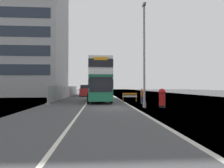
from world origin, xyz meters
The scene contains 12 objects.
ground centered at (0.56, 0.08, -0.05)m, with size 140.00×280.00×0.10m.
double_decker_bus centered at (-0.97, 7.87, 2.73)m, with size 3.21×10.40×5.13m.
lamppost_foreground centered at (3.14, -0.08, 4.44)m, with size 0.29×0.70×9.36m.
red_pillar_postbox centered at (4.79, 0.03, 0.94)m, with size 0.63×0.63×1.71m.
roadworks_barrier centered at (3.06, 7.64, 0.69)m, with size 1.89×0.51×1.08m.
construction_site_fence centered at (-6.43, 17.66, 0.98)m, with size 0.44×27.40×2.04m.
car_oncoming_near centered at (-3.64, 22.11, 1.07)m, with size 2.05×4.52×2.27m.
car_receding_mid centered at (-3.52, 30.12, 0.97)m, with size 2.09×4.48×2.04m.
bare_tree_far_verge_near centered at (-14.05, 37.98, 2.46)m, with size 2.73×2.51×5.32m.
bare_tree_far_verge_mid centered at (-15.93, 49.27, 2.62)m, with size 2.88×2.34×5.28m.
bare_tree_far_verge_far centered at (-15.24, 58.14, 2.51)m, with size 2.48×2.96×5.43m.
pedestrian_at_kerb centered at (3.73, 3.57, 0.85)m, with size 0.34×0.34×1.69m.
Camera 1 is at (-0.94, -17.22, 1.85)m, focal length 31.24 mm.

